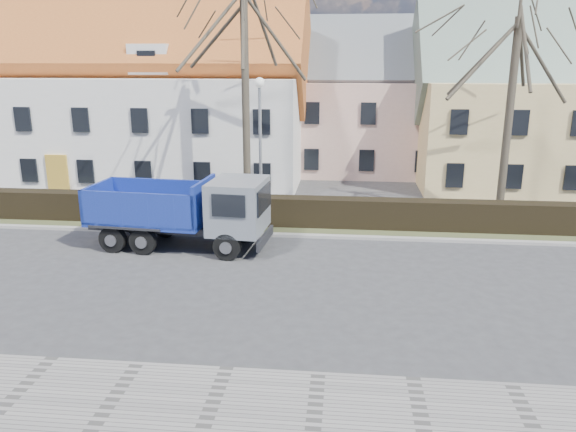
# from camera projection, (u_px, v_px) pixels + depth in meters

# --- Properties ---
(ground) EXTENTS (120.00, 120.00, 0.00)m
(ground) POSITION_uv_depth(u_px,v_px,m) (263.00, 277.00, 19.37)
(ground) COLOR #363638
(curb_far) EXTENTS (80.00, 0.30, 0.12)m
(curb_far) POSITION_uv_depth(u_px,v_px,m) (279.00, 235.00, 23.76)
(curb_far) COLOR gray
(curb_far) RESTS_ON ground
(grass_strip) EXTENTS (80.00, 3.00, 0.10)m
(grass_strip) POSITION_uv_depth(u_px,v_px,m) (283.00, 224.00, 25.29)
(grass_strip) COLOR #3F4627
(grass_strip) RESTS_ON ground
(hedge) EXTENTS (60.00, 0.90, 1.30)m
(hedge) POSITION_uv_depth(u_px,v_px,m) (282.00, 213.00, 24.94)
(hedge) COLOR black
(hedge) RESTS_ON ground
(building_white) EXTENTS (26.80, 10.80, 9.50)m
(building_white) POSITION_uv_depth(u_px,v_px,m) (92.00, 100.00, 34.67)
(building_white) COLOR silver
(building_white) RESTS_ON ground
(building_pink) EXTENTS (10.80, 8.80, 8.00)m
(building_pink) POSITION_uv_depth(u_px,v_px,m) (366.00, 109.00, 37.02)
(building_pink) COLOR #D1A394
(building_pink) RESTS_ON ground
(building_yellow) EXTENTS (18.80, 10.80, 8.50)m
(building_yellow) POSITION_uv_depth(u_px,v_px,m) (574.00, 111.00, 32.90)
(building_yellow) COLOR #DFBF7A
(building_yellow) RESTS_ON ground
(tree_1) EXTENTS (9.20, 9.20, 12.65)m
(tree_1) POSITION_uv_depth(u_px,v_px,m) (245.00, 79.00, 25.98)
(tree_1) COLOR #3B3429
(tree_1) RESTS_ON ground
(tree_2) EXTENTS (8.00, 8.00, 11.00)m
(tree_2) POSITION_uv_depth(u_px,v_px,m) (511.00, 99.00, 25.02)
(tree_2) COLOR #3B3429
(tree_2) RESTS_ON ground
(dump_truck) EXTENTS (7.53, 3.34, 2.93)m
(dump_truck) POSITION_uv_depth(u_px,v_px,m) (173.00, 211.00, 22.11)
(dump_truck) COLOR navy
(dump_truck) RESTS_ON ground
(streetlight) EXTENTS (0.51, 0.51, 6.55)m
(streetlight) POSITION_uv_depth(u_px,v_px,m) (260.00, 150.00, 25.29)
(streetlight) COLOR #9EA1A4
(streetlight) RESTS_ON ground
(cart_frame) EXTENTS (0.76, 0.45, 0.69)m
(cart_frame) POSITION_uv_depth(u_px,v_px,m) (104.00, 228.00, 23.75)
(cart_frame) COLOR silver
(cart_frame) RESTS_ON ground
(parked_car_a) EXTENTS (3.89, 2.22, 1.25)m
(parked_car_a) POSITION_uv_depth(u_px,v_px,m) (207.00, 192.00, 28.93)
(parked_car_a) COLOR black
(parked_car_a) RESTS_ON ground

